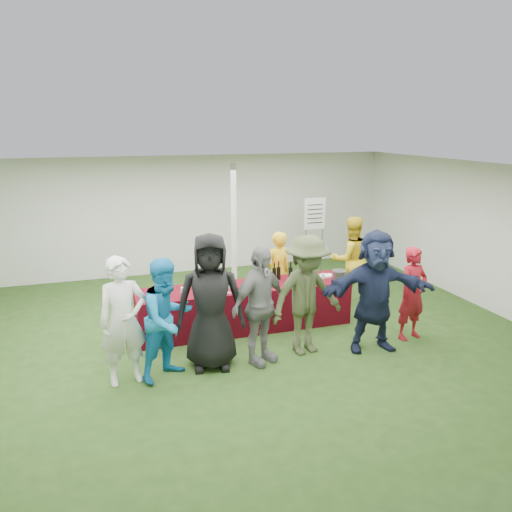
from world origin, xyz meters
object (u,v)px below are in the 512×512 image
object	(u,v)px
staff_back	(351,259)
wine_list_sign	(315,220)
customer_0	(123,321)
customer_5	(375,291)
dump_bucket	(339,275)
customer_4	(307,295)
customer_2	(210,302)
staff_pourer	(277,272)
customer_3	(260,306)
serving_table	(245,307)
customer_6	(413,294)
customer_1	(167,319)

from	to	relation	value
staff_back	wine_list_sign	bearing A→B (deg)	-85.15
customer_0	customer_5	world-z (taller)	customer_5
dump_bucket	customer_4	xyz separation A→B (m)	(-1.03, -0.96, 0.07)
customer_2	staff_back	bearing A→B (deg)	40.97
wine_list_sign	staff_pourer	distance (m)	2.47
customer_3	wine_list_sign	bearing A→B (deg)	28.18
staff_back	customer_4	xyz separation A→B (m)	(-1.74, -1.86, 0.07)
customer_0	customer_4	bearing A→B (deg)	-7.45
dump_bucket	customer_0	world-z (taller)	customer_0
staff_back	customer_3	bearing A→B (deg)	42.62
staff_pourer	staff_back	size ratio (longest dim) A/B	0.91
customer_5	customer_0	bearing A→B (deg)	-173.12
customer_3	customer_4	size ratio (longest dim) A/B	0.96
serving_table	customer_0	world-z (taller)	customer_0
dump_bucket	wine_list_sign	distance (m)	2.72
customer_2	customer_6	size ratio (longest dim) A/B	1.29
dump_bucket	customer_0	size ratio (longest dim) A/B	0.15
dump_bucket	serving_table	bearing A→B (deg)	172.36
dump_bucket	customer_0	bearing A→B (deg)	-164.02
customer_0	customer_3	bearing A→B (deg)	-9.64
customer_1	customer_6	world-z (taller)	customer_1
dump_bucket	wine_list_sign	bearing A→B (deg)	74.90
customer_5	customer_4	bearing A→B (deg)	176.95
customer_2	customer_4	bearing A→B (deg)	10.99
customer_1	customer_2	distance (m)	0.64
wine_list_sign	dump_bucket	bearing A→B (deg)	-105.10
dump_bucket	customer_1	size ratio (longest dim) A/B	0.15
customer_1	serving_table	bearing A→B (deg)	9.85
customer_0	customer_2	bearing A→B (deg)	-5.34
wine_list_sign	staff_back	world-z (taller)	wine_list_sign
customer_1	customer_2	world-z (taller)	customer_2
wine_list_sign	customer_0	xyz separation A→B (m)	(-4.38, -3.64, -0.44)
staff_pourer	customer_3	size ratio (longest dim) A/B	0.87
customer_2	customer_5	size ratio (longest dim) A/B	1.04
customer_0	customer_6	bearing A→B (deg)	-8.82
serving_table	staff_pourer	world-z (taller)	staff_pourer
serving_table	customer_6	xyz separation A→B (m)	(2.43, -1.23, 0.38)
dump_bucket	staff_pourer	size ratio (longest dim) A/B	0.17
dump_bucket	staff_back	bearing A→B (deg)	51.80
dump_bucket	customer_4	distance (m)	1.41
customer_4	staff_pourer	bearing A→B (deg)	74.39
customer_1	customer_4	size ratio (longest dim) A/B	0.92
wine_list_sign	customer_5	size ratio (longest dim) A/B	0.96
dump_bucket	customer_0	xyz separation A→B (m)	(-3.68, -1.06, 0.03)
customer_0	customer_5	bearing A→B (deg)	-11.34
staff_pourer	customer_5	xyz separation A→B (m)	(0.85, -1.93, 0.18)
customer_6	customer_3	bearing A→B (deg)	168.43
customer_1	wine_list_sign	bearing A→B (deg)	12.34
customer_0	customer_1	bearing A→B (deg)	-11.71
wine_list_sign	customer_6	world-z (taller)	wine_list_sign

